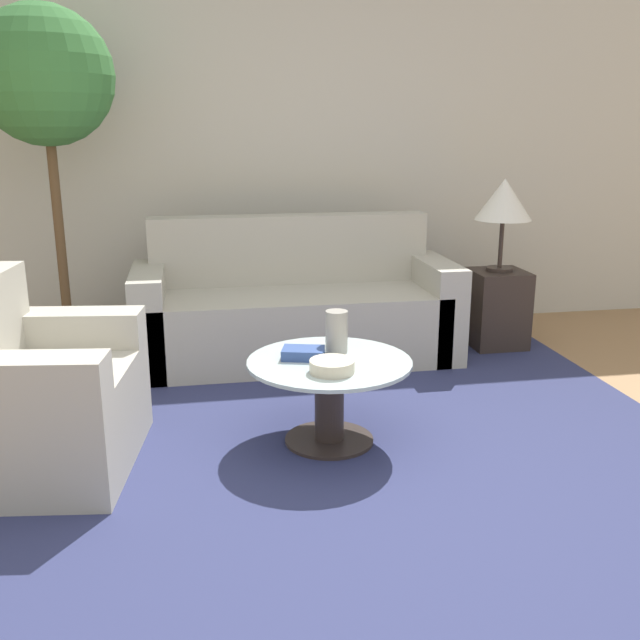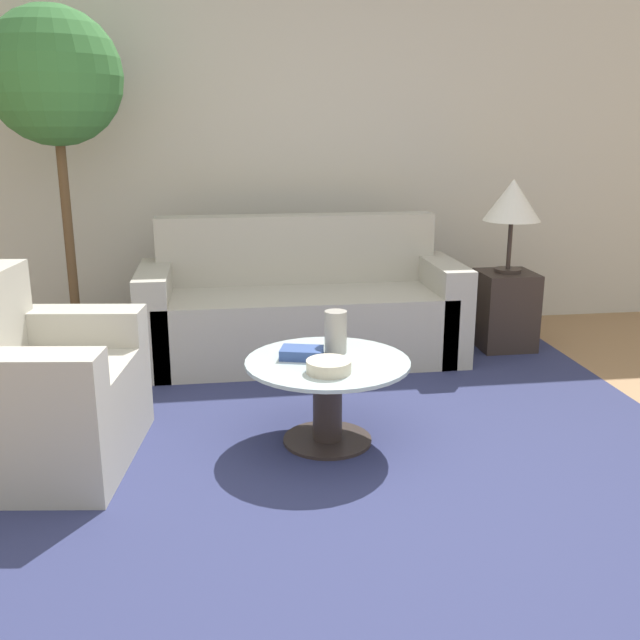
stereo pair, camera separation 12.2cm
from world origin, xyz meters
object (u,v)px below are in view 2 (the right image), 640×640
object	(u,v)px
armchair	(37,399)
vase	(336,332)
potted_plant	(56,96)
sofa_main	(301,312)
bowl	(329,366)
coffee_table	(328,390)
table_lamp	(513,202)
book_stack	(302,353)

from	to	relation	value
armchair	vase	xyz separation A→B (m)	(1.38, 0.12, 0.22)
potted_plant	vase	size ratio (longest dim) A/B	10.46
potted_plant	vase	xyz separation A→B (m)	(1.48, -1.41, -1.14)
sofa_main	bowl	world-z (taller)	sofa_main
armchair	coffee_table	xyz separation A→B (m)	(1.33, 0.01, -0.03)
bowl	sofa_main	bearing A→B (deg)	87.90
table_lamp	potted_plant	world-z (taller)	potted_plant
vase	book_stack	bearing A→B (deg)	-160.40
book_stack	table_lamp	bearing A→B (deg)	54.76
sofa_main	coffee_table	bearing A→B (deg)	-91.47
vase	bowl	size ratio (longest dim) A/B	1.02
table_lamp	vase	distance (m)	1.91
potted_plant	book_stack	bearing A→B (deg)	-48.25
sofa_main	vase	xyz separation A→B (m)	(0.02, -1.25, 0.22)
bowl	book_stack	distance (m)	0.24
bowl	potted_plant	bearing A→B (deg)	129.77
vase	book_stack	distance (m)	0.20
armchair	potted_plant	world-z (taller)	potted_plant
vase	table_lamp	bearing A→B (deg)	41.40
table_lamp	book_stack	xyz separation A→B (m)	(-1.56, -1.28, -0.56)
bowl	table_lamp	bearing A→B (deg)	45.80
potted_plant	table_lamp	bearing A→B (deg)	-3.69
coffee_table	book_stack	size ratio (longest dim) A/B	3.48
sofa_main	table_lamp	xyz separation A→B (m)	(1.41, -0.03, 0.70)
coffee_table	book_stack	bearing A→B (deg)	155.15
armchair	vase	world-z (taller)	armchair
potted_plant	bowl	size ratio (longest dim) A/B	10.69
sofa_main	potted_plant	bearing A→B (deg)	173.75
table_lamp	vase	size ratio (longest dim) A/B	2.97
armchair	coffee_table	bearing A→B (deg)	-82.02
potted_plant	sofa_main	bearing A→B (deg)	-6.25
book_stack	vase	bearing A→B (deg)	34.91
sofa_main	armchair	xyz separation A→B (m)	(-1.36, -1.37, -0.00)
sofa_main	coffee_table	size ratio (longest dim) A/B	2.63
sofa_main	vase	bearing A→B (deg)	-88.96
sofa_main	bowl	distance (m)	1.54
sofa_main	potted_plant	world-z (taller)	potted_plant
vase	bowl	xyz separation A→B (m)	(-0.08, -0.28, -0.08)
armchair	bowl	distance (m)	1.32
coffee_table	vase	xyz separation A→B (m)	(0.06, 0.12, 0.25)
potted_plant	book_stack	world-z (taller)	potted_plant
sofa_main	coffee_table	xyz separation A→B (m)	(-0.04, -1.36, -0.03)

